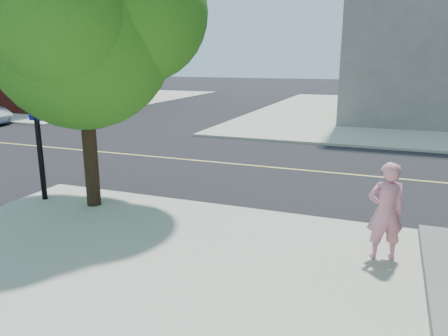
% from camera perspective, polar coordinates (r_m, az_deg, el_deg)
% --- Properties ---
extents(ground, '(140.00, 140.00, 0.00)m').
position_cam_1_polar(ground, '(12.67, -17.34, -3.00)').
color(ground, black).
rests_on(ground, ground).
extents(road_ew, '(140.00, 9.00, 0.01)m').
position_cam_1_polar(road_ew, '(16.29, -7.59, 1.33)').
color(road_ew, black).
rests_on(road_ew, ground).
extents(sidewalk_nw, '(26.00, 25.00, 0.12)m').
position_cam_1_polar(sidewalk_nw, '(43.69, -23.89, 8.38)').
color(sidewalk_nw, '#A9A995').
rests_on(sidewalk_nw, ground).
extents(church, '(15.20, 12.00, 14.40)m').
position_cam_1_polar(church, '(39.11, -25.44, 18.18)').
color(church, maroon).
rests_on(church, sidewalk_nw).
extents(man_on_phone, '(0.76, 0.62, 1.78)m').
position_cam_1_polar(man_on_phone, '(8.14, 20.46, -5.35)').
color(man_on_phone, pink).
rests_on(man_on_phone, sidewalk_se).
extents(street_tree, '(5.16, 4.69, 6.85)m').
position_cam_1_polar(street_tree, '(10.58, -17.88, 18.64)').
color(street_tree, black).
rests_on(street_tree, sidewalk_se).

